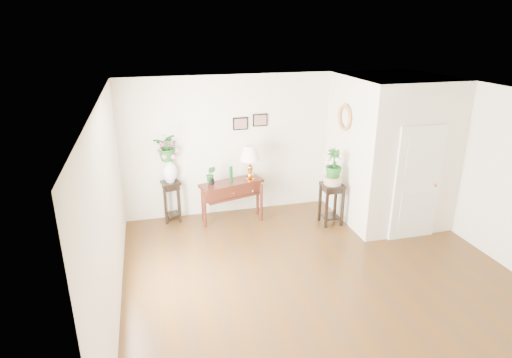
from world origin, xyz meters
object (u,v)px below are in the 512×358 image
object	(u,v)px
console_table	(232,201)
table_lamp	(250,163)
plant_stand_b	(331,204)
plant_stand_a	(172,201)

from	to	relation	value
console_table	table_lamp	distance (m)	0.85
table_lamp	plant_stand_b	xyz separation A→B (m)	(1.47, -0.60, -0.76)
console_table	plant_stand_b	size ratio (longest dim) A/B	1.50
table_lamp	plant_stand_a	xyz separation A→B (m)	(-1.52, 0.30, -0.76)
console_table	table_lamp	size ratio (longest dim) A/B	1.76
table_lamp	plant_stand_b	size ratio (longest dim) A/B	0.85
console_table	plant_stand_a	world-z (taller)	plant_stand_a
plant_stand_a	plant_stand_b	bearing A→B (deg)	-16.62
console_table	table_lamp	xyz separation A→B (m)	(0.37, 0.00, 0.76)
console_table	table_lamp	world-z (taller)	table_lamp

